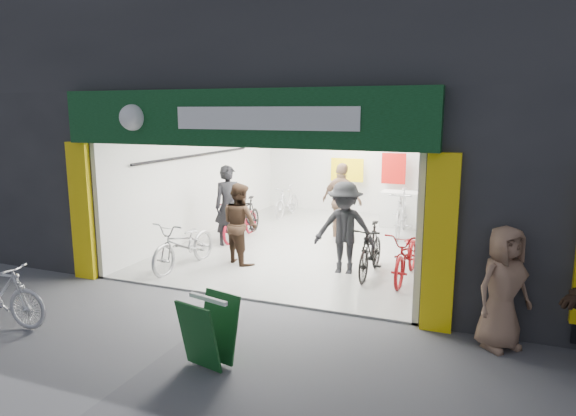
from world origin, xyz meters
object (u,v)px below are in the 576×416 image
Objects in this scene: bike_left_front at (185,244)px; pedestrian_near at (503,288)px; sandwich_board at (209,330)px; bike_right_front at (371,250)px.

pedestrian_near is (5.91, -1.44, 0.33)m from bike_left_front.
sandwich_board is (2.53, -3.36, -0.03)m from bike_left_front.
bike_left_front is at bearing 140.27° from sandwich_board.
bike_left_front is 6.09m from pedestrian_near.
bike_left_front is 2.21× the size of sandwich_board.
bike_left_front is at bearing -165.12° from bike_right_front.
bike_left_front is 3.71m from bike_right_front.
bike_right_front is 1.02× the size of pedestrian_near.
sandwich_board is at bearing -48.90° from bike_left_front.
pedestrian_near is (2.31, -2.35, 0.33)m from bike_right_front.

